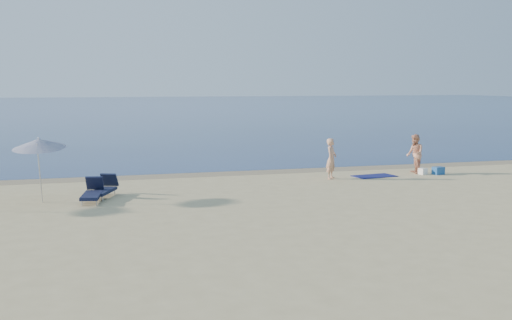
{
  "coord_description": "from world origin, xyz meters",
  "views": [
    {
      "loc": [
        -8.85,
        -8.85,
        4.13
      ],
      "look_at": [
        -1.6,
        16.0,
        1.0
      ],
      "focal_mm": 45.0,
      "sensor_mm": 36.0,
      "label": 1
    }
  ],
  "objects_px": {
    "person_left": "(331,159)",
    "blue_cooler": "(438,171)",
    "person_right": "(415,154)",
    "umbrella_near": "(39,143)"
  },
  "relations": [
    {
      "from": "umbrella_near",
      "to": "person_left",
      "type": "bearing_deg",
      "value": 31.83
    },
    {
      "from": "person_left",
      "to": "blue_cooler",
      "type": "distance_m",
      "value": 5.23
    },
    {
      "from": "person_right",
      "to": "blue_cooler",
      "type": "height_order",
      "value": "person_right"
    },
    {
      "from": "person_right",
      "to": "blue_cooler",
      "type": "relative_size",
      "value": 3.69
    },
    {
      "from": "person_left",
      "to": "blue_cooler",
      "type": "height_order",
      "value": "person_left"
    },
    {
      "from": "person_left",
      "to": "umbrella_near",
      "type": "bearing_deg",
      "value": 140.77
    },
    {
      "from": "person_left",
      "to": "blue_cooler",
      "type": "relative_size",
      "value": 3.59
    },
    {
      "from": "person_left",
      "to": "person_right",
      "type": "xyz_separation_m",
      "value": [
        4.3,
        0.45,
        0.03
      ]
    },
    {
      "from": "umbrella_near",
      "to": "blue_cooler",
      "type": "bearing_deg",
      "value": 28.31
    },
    {
      "from": "person_right",
      "to": "umbrella_near",
      "type": "xyz_separation_m",
      "value": [
        -16.12,
        -2.59,
        1.14
      ]
    }
  ]
}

